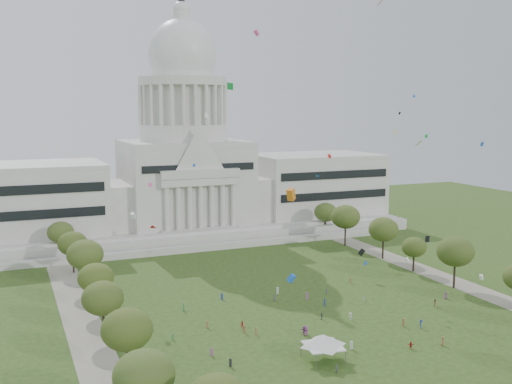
# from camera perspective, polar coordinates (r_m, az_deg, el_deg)

# --- Properties ---
(ground) EXTENTS (400.00, 400.00, 0.00)m
(ground) POSITION_cam_1_polar(r_m,az_deg,el_deg) (127.13, 8.14, -13.41)
(ground) COLOR #2D4717
(ground) RESTS_ON ground
(capitol) EXTENTS (160.00, 64.50, 91.30)m
(capitol) POSITION_cam_1_polar(r_m,az_deg,el_deg) (224.69, -6.82, 1.79)
(capitol) COLOR beige
(capitol) RESTS_ON ground
(path_left) EXTENTS (8.00, 160.00, 0.04)m
(path_left) POSITION_cam_1_polar(r_m,az_deg,el_deg) (139.68, -16.30, -11.66)
(path_left) COLOR gray
(path_left) RESTS_ON ground
(path_right) EXTENTS (8.00, 160.00, 0.04)m
(path_right) POSITION_cam_1_polar(r_m,az_deg,el_deg) (177.08, 16.56, -7.49)
(path_right) COLOR gray
(path_right) RESTS_ON ground
(row_tree_l_0) EXTENTS (8.85, 8.85, 12.59)m
(row_tree_l_0) POSITION_cam_1_polar(r_m,az_deg,el_deg) (89.25, -10.63, -16.80)
(row_tree_l_0) COLOR black
(row_tree_l_0) RESTS_ON ground
(row_tree_l_1) EXTENTS (8.86, 8.86, 12.59)m
(row_tree_l_1) POSITION_cam_1_polar(r_m,az_deg,el_deg) (106.44, -12.20, -12.68)
(row_tree_l_1) COLOR black
(row_tree_l_1) RESTS_ON ground
(row_tree_l_2) EXTENTS (8.42, 8.42, 11.97)m
(row_tree_l_2) POSITION_cam_1_polar(r_m,az_deg,el_deg) (125.38, -14.40, -9.77)
(row_tree_l_2) COLOR black
(row_tree_l_2) RESTS_ON ground
(row_tree_r_2) EXTENTS (9.55, 9.55, 13.58)m
(row_tree_r_2) POSITION_cam_1_polar(r_m,az_deg,el_deg) (163.09, 18.46, -5.40)
(row_tree_r_2) COLOR black
(row_tree_r_2) RESTS_ON ground
(row_tree_l_3) EXTENTS (8.12, 8.12, 11.55)m
(row_tree_l_3) POSITION_cam_1_polar(r_m,az_deg,el_deg) (141.38, -15.02, -7.89)
(row_tree_l_3) COLOR black
(row_tree_l_3) RESTS_ON ground
(row_tree_r_3) EXTENTS (7.01, 7.01, 9.98)m
(row_tree_r_3) POSITION_cam_1_polar(r_m,az_deg,el_deg) (176.57, 14.82, -5.11)
(row_tree_r_3) COLOR black
(row_tree_r_3) RESTS_ON ground
(row_tree_l_4) EXTENTS (9.29, 9.29, 13.21)m
(row_tree_l_4) POSITION_cam_1_polar(r_m,az_deg,el_deg) (158.87, -15.97, -5.74)
(row_tree_l_4) COLOR black
(row_tree_l_4) RESTS_ON ground
(row_tree_r_4) EXTENTS (9.19, 9.19, 13.06)m
(row_tree_r_4) POSITION_cam_1_polar(r_m,az_deg,el_deg) (188.54, 12.05, -3.51)
(row_tree_r_4) COLOR black
(row_tree_r_4) RESTS_ON ground
(row_tree_l_5) EXTENTS (8.33, 8.33, 11.85)m
(row_tree_l_5) POSITION_cam_1_polar(r_m,az_deg,el_deg) (177.00, -17.07, -4.72)
(row_tree_l_5) COLOR black
(row_tree_l_5) RESTS_ON ground
(row_tree_r_5) EXTENTS (9.82, 9.82, 13.96)m
(row_tree_r_5) POSITION_cam_1_polar(r_m,az_deg,el_deg) (204.28, 8.53, -2.36)
(row_tree_r_5) COLOR black
(row_tree_r_5) RESTS_ON ground
(row_tree_l_6) EXTENTS (8.19, 8.19, 11.64)m
(row_tree_l_6) POSITION_cam_1_polar(r_m,az_deg,el_deg) (194.57, -18.11, -3.68)
(row_tree_l_6) COLOR black
(row_tree_l_6) RESTS_ON ground
(row_tree_r_6) EXTENTS (8.42, 8.42, 11.97)m
(row_tree_r_6) POSITION_cam_1_polar(r_m,az_deg,el_deg) (220.97, 6.65, -1.92)
(row_tree_r_6) COLOR black
(row_tree_r_6) RESTS_ON ground
(event_tent) EXTENTS (10.28, 10.28, 5.09)m
(event_tent) POSITION_cam_1_polar(r_m,az_deg,el_deg) (113.99, 6.42, -13.82)
(event_tent) COLOR #4C4C4C
(event_tent) RESTS_ON ground
(person_0) EXTENTS (1.01, 0.93, 1.74)m
(person_0) POSITION_cam_1_polar(r_m,az_deg,el_deg) (155.38, 17.61, -9.38)
(person_0) COLOR #994C8C
(person_0) RESTS_ON ground
(person_2) EXTENTS (0.96, 1.01, 1.78)m
(person_2) POSITION_cam_1_polar(r_m,az_deg,el_deg) (148.97, 16.70, -10.08)
(person_2) COLOR olive
(person_2) RESTS_ON ground
(person_3) EXTENTS (0.82, 1.18, 1.66)m
(person_3) POSITION_cam_1_polar(r_m,az_deg,el_deg) (136.04, 8.98, -11.61)
(person_3) COLOR silver
(person_3) RESTS_ON ground
(person_4) EXTENTS (0.64, 1.06, 1.73)m
(person_4) POSITION_cam_1_polar(r_m,az_deg,el_deg) (135.28, 6.27, -11.65)
(person_4) COLOR #4C4C51
(person_4) RESTS_ON ground
(person_5) EXTENTS (1.65, 1.94, 1.99)m
(person_5) POSITION_cam_1_polar(r_m,az_deg,el_deg) (126.31, 4.60, -13.02)
(person_5) COLOR #994C8C
(person_5) RESTS_ON ground
(person_6) EXTENTS (0.77, 1.01, 1.84)m
(person_6) POSITION_cam_1_polar(r_m,az_deg,el_deg) (126.34, 17.34, -13.39)
(person_6) COLOR olive
(person_6) RESTS_ON ground
(person_7) EXTENTS (0.76, 0.72, 1.69)m
(person_7) POSITION_cam_1_polar(r_m,az_deg,el_deg) (110.47, 7.67, -16.32)
(person_7) COLOR #4C4C51
(person_7) RESTS_ON ground
(person_8) EXTENTS (0.85, 0.63, 1.57)m
(person_8) POSITION_cam_1_polar(r_m,az_deg,el_deg) (129.81, -1.35, -12.50)
(person_8) COLOR #B21E1E
(person_8) RESTS_ON ground
(person_9) EXTENTS (1.23, 1.33, 1.86)m
(person_9) POSITION_cam_1_polar(r_m,az_deg,el_deg) (134.25, 15.43, -12.02)
(person_9) COLOR navy
(person_9) RESTS_ON ground
(person_10) EXTENTS (0.76, 1.01, 1.53)m
(person_10) POSITION_cam_1_polar(r_m,az_deg,el_deg) (148.97, 10.24, -9.92)
(person_10) COLOR silver
(person_10) RESTS_ON ground
(person_11) EXTENTS (1.46, 0.85, 1.48)m
(person_11) POSITION_cam_1_polar(r_m,az_deg,el_deg) (123.11, 14.52, -13.95)
(person_11) COLOR #B21E1E
(person_11) RESTS_ON ground
(distant_crowd) EXTENTS (64.11, 39.02, 1.89)m
(distant_crowd) POSITION_cam_1_polar(r_m,az_deg,el_deg) (133.18, -0.01, -11.93)
(distant_crowd) COLOR #26262B
(distant_crowd) RESTS_ON ground
(kite_swarm) EXTENTS (86.11, 106.64, 60.06)m
(kite_swarm) POSITION_cam_1_polar(r_m,az_deg,el_deg) (125.49, 8.68, -0.50)
(kite_swarm) COLOR black
(kite_swarm) RESTS_ON ground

